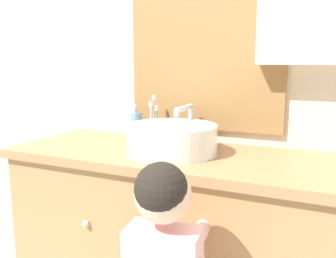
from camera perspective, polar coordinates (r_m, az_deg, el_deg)
The scene contains 4 objects.
wall_back at distance 1.64m, azimuth 8.35°, elevation 12.04°, with size 3.20×0.18×2.50m.
sink_basin at distance 1.44m, azimuth 0.69°, elevation -1.42°, with size 0.35×0.40×0.17m.
toothbrush_holder at distance 1.67m, azimuth -2.15°, elevation -0.28°, with size 0.07×0.07×0.20m.
soap_dispenser at distance 1.70m, azimuth -4.87°, elevation 0.53°, with size 0.05×0.05×0.16m.
Camera 1 is at (0.49, -0.95, 1.22)m, focal length 40.00 mm.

